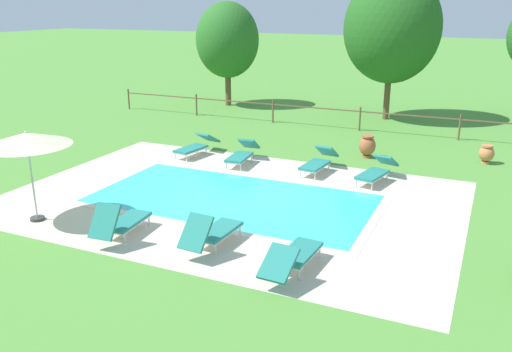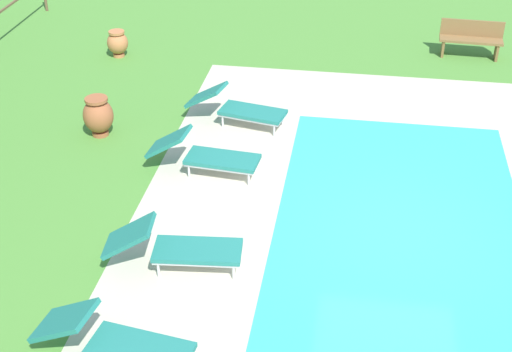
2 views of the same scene
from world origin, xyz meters
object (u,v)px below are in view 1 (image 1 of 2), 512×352
at_px(patio_umbrella_open_foreground, 27,140).
at_px(tree_west_mid, 227,40).
at_px(sun_lounger_south_far, 376,171).
at_px(sun_lounger_south_end, 196,146).
at_px(sun_lounger_north_near_steps, 242,153).
at_px(terracotta_urn_near_fence, 367,146).
at_px(terracotta_urn_by_tree, 487,154).
at_px(sun_lounger_north_far, 318,161).
at_px(sun_lounger_north_end, 293,256).
at_px(sun_lounger_north_mid, 121,222).
at_px(tree_centre, 392,28).
at_px(sun_lounger_south_mid, 212,231).

distance_m(patio_umbrella_open_foreground, tree_west_mid, 16.76).
xyz_separation_m(sun_lounger_south_far, sun_lounger_south_end, (-6.65, 0.35, -0.00)).
distance_m(sun_lounger_north_near_steps, terracotta_urn_near_fence, 4.54).
distance_m(sun_lounger_south_end, terracotta_urn_by_tree, 10.20).
relative_size(sun_lounger_north_far, sun_lounger_south_end, 0.98).
distance_m(patio_umbrella_open_foreground, terracotta_urn_near_fence, 11.38).
xyz_separation_m(sun_lounger_north_end, patio_umbrella_open_foreground, (-6.95, -0.09, 1.76)).
distance_m(sun_lounger_north_near_steps, tree_west_mid, 11.57).
distance_m(sun_lounger_north_end, terracotta_urn_near_fence, 9.22).
bearing_deg(tree_west_mid, terracotta_urn_by_tree, -25.33).
relative_size(sun_lounger_south_far, terracotta_urn_near_fence, 2.63).
height_order(sun_lounger_north_mid, tree_centre, tree_centre).
bearing_deg(patio_umbrella_open_foreground, sun_lounger_south_end, 85.06).
relative_size(sun_lounger_south_end, tree_centre, 0.32).
bearing_deg(patio_umbrella_open_foreground, terracotta_urn_by_tree, 44.77).
xyz_separation_m(sun_lounger_north_mid, terracotta_urn_by_tree, (7.64, 10.17, -0.04)).
distance_m(sun_lounger_north_near_steps, sun_lounger_south_end, 2.01).
bearing_deg(sun_lounger_north_near_steps, terracotta_urn_by_tree, 24.26).
bearing_deg(sun_lounger_south_end, tree_west_mid, 110.35).
bearing_deg(sun_lounger_north_near_steps, sun_lounger_north_far, 3.27).
distance_m(sun_lounger_south_mid, tree_centre, 16.33).
bearing_deg(sun_lounger_south_mid, sun_lounger_south_far, 69.09).
relative_size(sun_lounger_north_mid, sun_lounger_north_far, 0.90).
bearing_deg(terracotta_urn_near_fence, sun_lounger_north_near_steps, -145.83).
distance_m(terracotta_urn_by_tree, tree_west_mid, 14.92).
bearing_deg(sun_lounger_north_near_steps, tree_centre, 72.40).
distance_m(terracotta_urn_by_tree, tree_centre, 8.58).
xyz_separation_m(sun_lounger_north_near_steps, sun_lounger_south_end, (-1.99, 0.26, -0.01)).
distance_m(patio_umbrella_open_foreground, terracotta_urn_by_tree, 14.61).
bearing_deg(sun_lounger_south_far, tree_centre, 99.56).
bearing_deg(tree_centre, sun_lounger_north_mid, -100.38).
xyz_separation_m(sun_lounger_north_far, sun_lounger_south_mid, (-0.42, -6.46, 0.03)).
relative_size(sun_lounger_north_end, terracotta_urn_by_tree, 3.18).
bearing_deg(patio_umbrella_open_foreground, sun_lounger_south_far, 42.54).
distance_m(sun_lounger_north_near_steps, terracotta_urn_by_tree, 8.44).
bearing_deg(sun_lounger_north_near_steps, sun_lounger_north_mid, -89.54).
relative_size(patio_umbrella_open_foreground, terracotta_urn_near_fence, 2.91).
height_order(sun_lounger_south_mid, terracotta_urn_by_tree, sun_lounger_south_mid).
bearing_deg(sun_lounger_south_far, sun_lounger_north_near_steps, 178.93).
xyz_separation_m(sun_lounger_north_end, tree_west_mid, (-9.85, 16.36, 3.08)).
distance_m(sun_lounger_north_mid, terracotta_urn_by_tree, 12.73).
xyz_separation_m(sun_lounger_north_near_steps, sun_lounger_south_far, (4.66, -0.09, -0.00)).
bearing_deg(sun_lounger_north_mid, sun_lounger_south_mid, 10.13).
distance_m(sun_lounger_south_end, tree_centre, 11.24).
bearing_deg(terracotta_urn_by_tree, sun_lounger_north_end, -108.26).
bearing_deg(sun_lounger_north_far, terracotta_urn_near_fence, 66.25).
height_order(sun_lounger_south_far, terracotta_urn_by_tree, sun_lounger_south_far).
bearing_deg(sun_lounger_north_far, tree_centre, 88.00).
xyz_separation_m(terracotta_urn_near_fence, tree_west_mid, (-9.25, 7.16, 3.01)).
bearing_deg(patio_umbrella_open_foreground, sun_lounger_north_near_steps, 68.95).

